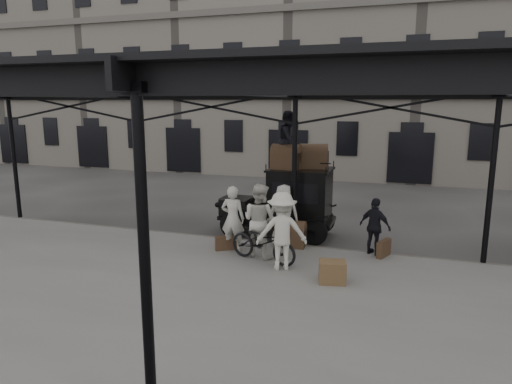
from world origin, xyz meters
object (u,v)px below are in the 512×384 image
bicycle (263,242)px  porter_official (375,227)px  steamer_trunk_roof_near (286,159)px  taxi (290,199)px  steamer_trunk_platform (291,235)px  porter_left (233,218)px

bicycle → porter_official: bearing=-43.7°
steamer_trunk_roof_near → taxi: bearing=77.8°
steamer_trunk_platform → bicycle: bearing=-105.6°
porter_official → steamer_trunk_platform: (-2.31, 0.00, -0.46)m
porter_official → steamer_trunk_platform: 2.36m
steamer_trunk_roof_near → porter_left: bearing=-108.7°
porter_official → bicycle: (-2.68, -1.47, -0.26)m
porter_official → porter_left: bearing=39.4°
taxi → bicycle: 2.97m
porter_left → steamer_trunk_platform: porter_left is taller
taxi → porter_left: (-1.03, -2.33, -0.14)m
steamer_trunk_roof_near → porter_official: bearing=-17.6°
taxi → porter_left: size_ratio=2.01×
steamer_trunk_roof_near → steamer_trunk_platform: (0.47, -1.20, -2.04)m
porter_official → bicycle: porter_official is taller
porter_official → bicycle: bearing=54.9°
porter_official → steamer_trunk_roof_near: size_ratio=1.78×
taxi → bicycle: bearing=-89.6°
taxi → steamer_trunk_roof_near: steamer_trunk_roof_near is taller
taxi → steamer_trunk_platform: taxi is taller
porter_left → bicycle: size_ratio=0.93×
taxi → steamer_trunk_platform: (0.38, -1.45, -0.74)m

